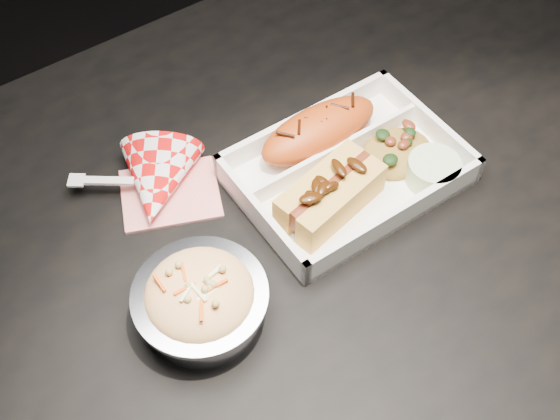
% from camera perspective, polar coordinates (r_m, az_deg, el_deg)
% --- Properties ---
extents(dining_table, '(1.20, 0.80, 0.75)m').
position_cam_1_polar(dining_table, '(0.86, 2.42, -3.97)').
color(dining_table, black).
rests_on(dining_table, ground).
extents(food_tray, '(0.25, 0.18, 0.04)m').
position_cam_1_polar(food_tray, '(0.81, 5.42, 3.07)').
color(food_tray, white).
rests_on(food_tray, dining_table).
extents(fried_pastry, '(0.16, 0.06, 0.05)m').
position_cam_1_polar(fried_pastry, '(0.83, 3.18, 6.50)').
color(fried_pastry, '#B64312').
rests_on(fried_pastry, food_tray).
extents(hotdog, '(0.13, 0.08, 0.06)m').
position_cam_1_polar(hotdog, '(0.76, 4.12, 1.42)').
color(hotdog, gold).
rests_on(hotdog, food_tray).
extents(fried_rice_mound, '(0.09, 0.07, 0.03)m').
position_cam_1_polar(fried_rice_mound, '(0.83, 9.54, 5.07)').
color(fried_rice_mound, '#A47B2F').
rests_on(fried_rice_mound, food_tray).
extents(cupcake_liner, '(0.06, 0.06, 0.03)m').
position_cam_1_polar(cupcake_liner, '(0.81, 12.32, 3.11)').
color(cupcake_liner, beige).
rests_on(cupcake_liner, food_tray).
extents(foil_coleslaw_cup, '(0.13, 0.13, 0.07)m').
position_cam_1_polar(foil_coleslaw_cup, '(0.69, -6.48, -7.24)').
color(foil_coleslaw_cup, silver).
rests_on(foil_coleslaw_cup, dining_table).
extents(napkin_fork, '(0.16, 0.15, 0.10)m').
position_cam_1_polar(napkin_fork, '(0.80, -9.99, 2.11)').
color(napkin_fork, red).
rests_on(napkin_fork, dining_table).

